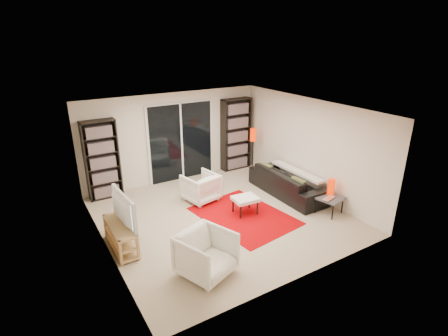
{
  "coord_description": "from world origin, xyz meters",
  "views": [
    {
      "loc": [
        -3.54,
        -5.93,
        3.83
      ],
      "look_at": [
        0.25,
        0.3,
        1.0
      ],
      "focal_mm": 28.0,
      "sensor_mm": 36.0,
      "label": 1
    }
  ],
  "objects": [
    {
      "name": "floor",
      "position": [
        0.0,
        0.0,
        0.0
      ],
      "size": [
        5.0,
        5.0,
        0.0
      ],
      "primitive_type": "plane",
      "color": "tan",
      "rests_on": "ground"
    },
    {
      "name": "side_table",
      "position": [
        2.14,
        -1.15,
        0.36
      ],
      "size": [
        0.63,
        0.63,
        0.4
      ],
      "color": "#47474C",
      "rests_on": "floor"
    },
    {
      "name": "ottoman",
      "position": [
        0.52,
        -0.18,
        0.34
      ],
      "size": [
        0.57,
        0.48,
        0.4
      ],
      "color": "white",
      "rests_on": "floor"
    },
    {
      "name": "sliding_door",
      "position": [
        0.2,
        2.46,
        1.05
      ],
      "size": [
        1.92,
        0.08,
        2.16
      ],
      "color": "white",
      "rests_on": "ground"
    },
    {
      "name": "bookshelf_right",
      "position": [
        1.9,
        2.33,
        1.05
      ],
      "size": [
        0.9,
        0.3,
        2.1
      ],
      "color": "black",
      "rests_on": "ground"
    },
    {
      "name": "armchair_front",
      "position": [
        -1.25,
        -1.59,
        0.38
      ],
      "size": [
        1.06,
        1.08,
        0.77
      ],
      "primitive_type": "imported",
      "rotation": [
        0.0,
        0.0,
        0.36
      ],
      "color": "white",
      "rests_on": "floor"
    },
    {
      "name": "laptop",
      "position": [
        2.06,
        -1.26,
        0.41
      ],
      "size": [
        0.39,
        0.29,
        0.03
      ],
      "primitive_type": "imported",
      "rotation": [
        0.0,
        0.0,
        0.22
      ],
      "color": "silver",
      "rests_on": "side_table"
    },
    {
      "name": "bookshelf_left",
      "position": [
        -1.95,
        2.33,
        0.98
      ],
      "size": [
        0.8,
        0.3,
        1.95
      ],
      "color": "black",
      "rests_on": "ground"
    },
    {
      "name": "ceiling",
      "position": [
        0.0,
        0.0,
        2.4
      ],
      "size": [
        5.0,
        5.0,
        0.02
      ],
      "primitive_type": "cube",
      "color": "white",
      "rests_on": "wall_back"
    },
    {
      "name": "wall_right",
      "position": [
        2.5,
        0.0,
        1.2
      ],
      "size": [
        0.02,
        5.0,
        2.4
      ],
      "primitive_type": "cube",
      "color": "beige",
      "rests_on": "ground"
    },
    {
      "name": "wall_front",
      "position": [
        0.0,
        -2.5,
        1.2
      ],
      "size": [
        5.0,
        0.02,
        2.4
      ],
      "primitive_type": "cube",
      "color": "beige",
      "rests_on": "ground"
    },
    {
      "name": "table_lamp",
      "position": [
        2.27,
        -1.04,
        0.58
      ],
      "size": [
        0.16,
        0.16,
        0.36
      ],
      "primitive_type": "cylinder",
      "color": "red",
      "rests_on": "side_table"
    },
    {
      "name": "armchair_back",
      "position": [
        -0.03,
        0.93,
        0.34
      ],
      "size": [
        0.87,
        0.89,
        0.69
      ],
      "primitive_type": "imported",
      "rotation": [
        0.0,
        0.0,
        3.34
      ],
      "color": "white",
      "rests_on": "floor"
    },
    {
      "name": "floor_lamp",
      "position": [
        2.11,
        1.77,
        1.0
      ],
      "size": [
        0.2,
        0.2,
        1.32
      ],
      "color": "black",
      "rests_on": "floor"
    },
    {
      "name": "tv_stand",
      "position": [
        -2.26,
        -0.09,
        0.26
      ],
      "size": [
        0.37,
        1.15,
        0.5
      ],
      "color": "tan",
      "rests_on": "floor"
    },
    {
      "name": "wall_left",
      "position": [
        -2.5,
        0.0,
        1.2
      ],
      "size": [
        0.02,
        5.0,
        2.4
      ],
      "primitive_type": "cube",
      "color": "beige",
      "rests_on": "ground"
    },
    {
      "name": "rug",
      "position": [
        0.42,
        -0.27,
        0.01
      ],
      "size": [
        1.9,
        2.4,
        0.01
      ],
      "primitive_type": "cube",
      "rotation": [
        0.0,
        0.0,
        0.13
      ],
      "color": "#AE0004",
      "rests_on": "floor"
    },
    {
      "name": "wall_back",
      "position": [
        0.0,
        2.5,
        1.2
      ],
      "size": [
        5.0,
        0.02,
        2.4
      ],
      "primitive_type": "cube",
      "color": "beige",
      "rests_on": "ground"
    },
    {
      "name": "tv",
      "position": [
        -2.24,
        -0.09,
        0.81
      ],
      "size": [
        0.21,
        1.08,
        0.62
      ],
      "primitive_type": "imported",
      "rotation": [
        0.0,
        0.0,
        1.64
      ],
      "color": "black",
      "rests_on": "tv_stand"
    },
    {
      "name": "sofa",
      "position": [
        2.02,
        0.11,
        0.32
      ],
      "size": [
        0.88,
        2.22,
        0.65
      ],
      "primitive_type": "imported",
      "rotation": [
        0.0,
        0.0,
        1.56
      ],
      "color": "black",
      "rests_on": "floor"
    }
  ]
}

